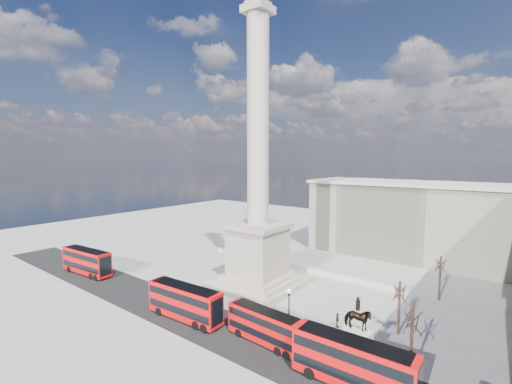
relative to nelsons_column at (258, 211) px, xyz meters
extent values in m
plane|color=#A2A09A|center=(0.00, -5.00, -12.92)|extent=(180.00, 180.00, 0.00)
cube|color=black|center=(5.00, -15.00, -12.91)|extent=(120.00, 9.00, 0.01)
cube|color=#A79A8B|center=(0.00, 0.00, -12.42)|extent=(14.00, 14.00, 1.00)
cube|color=#A79A8B|center=(0.00, 0.00, -11.67)|extent=(12.00, 12.00, 0.50)
cube|color=#A79A8B|center=(0.00, 0.00, -11.17)|extent=(10.00, 10.00, 0.50)
cube|color=#A79A8B|center=(0.00, 0.00, -6.92)|extent=(8.00, 8.00, 8.00)
cube|color=#A79A8B|center=(0.00, 0.00, -2.52)|extent=(9.00, 9.00, 0.80)
cylinder|color=#B5A796|center=(0.00, 0.00, 14.88)|extent=(3.60, 3.60, 34.00)
cube|color=#A79A8B|center=(0.00, 0.00, 32.48)|extent=(4.20, 4.20, 1.20)
cube|color=#A79A8B|center=(0.00, 0.00, 33.38)|extent=(3.20, 3.20, 0.60)
cube|color=beige|center=(0.00, 11.00, -12.37)|extent=(40.00, 0.60, 1.10)
cube|color=#B3AF93|center=(20.00, 35.00, -4.92)|extent=(50.00, 16.00, 16.00)
cube|color=beige|center=(20.00, 35.00, 3.38)|extent=(51.00, 17.00, 0.60)
cube|color=red|center=(-0.23, -16.07, -10.41)|extent=(11.73, 3.26, 4.27)
cube|color=black|center=(-0.23, -16.07, -11.18)|extent=(11.27, 3.29, 0.95)
cube|color=black|center=(-0.23, -16.07, -9.28)|extent=(11.27, 3.29, 0.95)
cube|color=black|center=(-0.23, -16.07, -8.24)|extent=(10.55, 2.93, 0.06)
cylinder|color=black|center=(-4.06, -16.28, -12.34)|extent=(1.31, 2.82, 1.16)
cylinder|color=black|center=(3.01, -15.90, -12.34)|extent=(1.31, 2.82, 1.16)
cylinder|color=black|center=(4.40, -15.82, -12.34)|extent=(1.31, 2.82, 1.16)
cube|color=red|center=(11.84, -14.26, -10.78)|extent=(10.01, 2.81, 3.64)
cube|color=black|center=(11.84, -14.26, -11.43)|extent=(9.62, 2.84, 0.81)
cube|color=black|center=(11.84, -14.26, -9.81)|extent=(9.62, 2.84, 0.81)
cube|color=black|center=(11.84, -14.26, -8.93)|extent=(9.01, 2.53, 0.05)
cylinder|color=black|center=(8.58, -14.07, -12.42)|extent=(1.12, 2.42, 0.99)
cylinder|color=black|center=(14.61, -14.41, -12.42)|extent=(1.12, 2.42, 0.99)
cylinder|color=black|center=(15.80, -14.48, -12.42)|extent=(1.12, 2.42, 0.99)
cube|color=red|center=(23.15, -15.61, -10.39)|extent=(11.77, 2.86, 4.32)
cube|color=black|center=(23.15, -15.61, -11.16)|extent=(11.30, 2.92, 0.96)
cube|color=black|center=(23.15, -15.61, -9.24)|extent=(11.30, 2.92, 0.96)
cube|color=black|center=(23.15, -15.61, -8.19)|extent=(10.59, 2.58, 0.06)
cylinder|color=black|center=(19.28, -15.68, -12.33)|extent=(1.22, 2.80, 1.17)
cube|color=red|center=(-28.97, -15.19, -10.37)|extent=(11.99, 3.68, 4.35)
cube|color=black|center=(-28.97, -15.19, -11.15)|extent=(11.53, 3.70, 0.97)
cube|color=black|center=(-28.97, -15.19, -9.21)|extent=(11.53, 3.70, 0.97)
cube|color=black|center=(-28.97, -15.19, -8.16)|extent=(10.79, 3.31, 0.06)
cylinder|color=black|center=(-32.85, -15.53, -12.33)|extent=(1.42, 2.89, 1.18)
cylinder|color=black|center=(-25.68, -14.91, -12.33)|extent=(1.42, 2.89, 1.18)
cylinder|color=black|center=(-24.27, -14.79, -12.33)|extent=(1.42, 2.89, 1.18)
cylinder|color=black|center=(13.87, -12.14, -12.67)|extent=(0.43, 0.43, 0.49)
cylinder|color=black|center=(13.87, -12.14, -9.96)|extent=(0.16, 0.16, 5.91)
cylinder|color=black|center=(13.87, -12.14, -7.11)|extent=(0.30, 0.30, 0.30)
sphere|color=silver|center=(13.87, -12.14, -6.76)|extent=(0.55, 0.55, 0.55)
cube|color=beige|center=(22.17, -12.02, -12.69)|extent=(3.58, 2.68, 0.45)
cube|color=beige|center=(22.17, -12.02, -10.95)|extent=(2.86, 1.97, 3.94)
imported|color=black|center=(22.17, -12.02, -7.77)|extent=(3.04, 1.76, 2.42)
cylinder|color=black|center=(22.17, -12.02, -6.27)|extent=(0.45, 0.45, 1.07)
sphere|color=black|center=(22.17, -12.02, -5.52)|extent=(0.32, 0.32, 0.32)
cylinder|color=#332319|center=(27.31, -11.30, -9.05)|extent=(0.31, 0.31, 7.74)
cylinder|color=#332319|center=(23.83, -2.45, -9.55)|extent=(0.31, 0.31, 6.74)
cylinder|color=#332319|center=(25.96, 11.97, -9.42)|extent=(0.30, 0.30, 6.99)
imported|color=black|center=(22.49, -11.50, -12.06)|extent=(0.74, 0.63, 1.71)
imported|color=black|center=(17.35, -10.19, -12.15)|extent=(0.92, 0.83, 1.54)
imported|color=black|center=(17.10, -5.47, -11.96)|extent=(0.96, 1.21, 1.91)
camera|label=1|loc=(34.56, -45.49, 8.91)|focal=24.00mm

